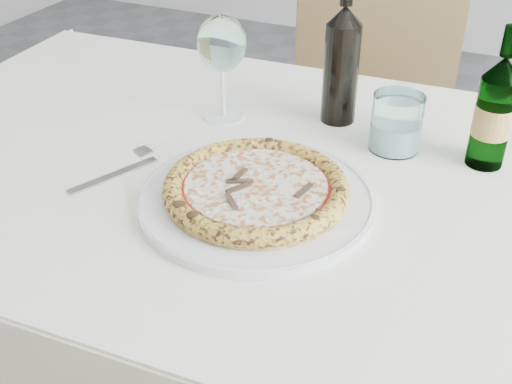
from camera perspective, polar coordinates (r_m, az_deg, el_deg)
dining_table at (r=1.07m, az=2.20°, el=-2.15°), size 1.49×0.91×0.76m
chair_far at (r=1.81m, az=10.89°, el=7.85°), size 0.60×0.60×0.93m
plate at (r=0.94m, az=0.00°, el=-0.57°), size 0.35×0.35×0.02m
pizza at (r=0.93m, az=-0.00°, el=0.32°), size 0.27×0.27×0.03m
fork at (r=1.05m, az=-11.76°, el=2.12°), size 0.08×0.22×0.00m
wine_glass at (r=1.14m, az=-3.07°, el=12.86°), size 0.09×0.09×0.19m
tumbler at (r=1.09m, az=12.33°, el=5.74°), size 0.09×0.09×0.10m
beer_bottle at (r=1.07m, az=20.41°, el=6.65°), size 0.06×0.06×0.23m
wine_bottle at (r=1.15m, az=7.60°, el=11.27°), size 0.06×0.06×0.26m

